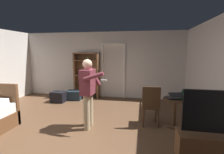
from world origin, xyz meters
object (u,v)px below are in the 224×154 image
object	(u,v)px
tv_flatscreen	(219,144)
bottle_on_table	(183,95)
side_table	(175,108)
person_blue_shirt	(88,89)
bookshelf	(87,73)
suitcase_dark	(58,97)
wooden_chair	(151,104)
suitcase_small	(74,95)
laptop	(175,97)

from	to	relation	value
tv_flatscreen	bottle_on_table	world-z (taller)	tv_flatscreen
side_table	person_blue_shirt	world-z (taller)	person_blue_shirt
bookshelf	suitcase_dark	bearing A→B (deg)	-133.33
wooden_chair	suitcase_dark	distance (m)	3.47
suitcase_dark	wooden_chair	bearing A→B (deg)	-21.99
side_table	suitcase_small	bearing A→B (deg)	151.99
tv_flatscreen	suitcase_small	bearing A→B (deg)	141.09
side_table	bottle_on_table	xyz separation A→B (m)	(0.14, -0.08, 0.34)
side_table	tv_flatscreen	bearing A→B (deg)	-70.33
person_blue_shirt	suitcase_small	world-z (taller)	person_blue_shirt
tv_flatscreen	laptop	xyz separation A→B (m)	(-0.48, 1.23, 0.41)
side_table	person_blue_shirt	distance (m)	2.09
person_blue_shirt	tv_flatscreen	bearing A→B (deg)	-19.55
laptop	bottle_on_table	distance (m)	0.17
bookshelf	suitcase_small	xyz separation A→B (m)	(-0.36, -0.45, -0.78)
laptop	wooden_chair	world-z (taller)	wooden_chair
bookshelf	suitcase_small	size ratio (longest dim) A/B	3.31
wooden_chair	suitcase_small	world-z (taller)	wooden_chair
bookshelf	suitcase_dark	world-z (taller)	bookshelf
suitcase_small	side_table	bearing A→B (deg)	-33.77
wooden_chair	suitcase_small	bearing A→B (deg)	146.65
bookshelf	tv_flatscreen	xyz separation A→B (m)	(3.38, -3.47, -0.61)
side_table	laptop	distance (m)	0.29
person_blue_shirt	suitcase_dark	distance (m)	2.57
suitcase_small	bottle_on_table	bearing A→B (deg)	-33.85
bookshelf	person_blue_shirt	world-z (taller)	bookshelf
person_blue_shirt	suitcase_small	xyz separation A→B (m)	(-1.29, 2.15, -0.76)
suitcase_small	suitcase_dark	bearing A→B (deg)	-143.49
laptop	suitcase_small	xyz separation A→B (m)	(-3.27, 1.79, -0.58)
wooden_chair	laptop	bearing A→B (deg)	0.16
bookshelf	suitcase_small	distance (m)	0.97
bookshelf	side_table	world-z (taller)	bookshelf
tv_flatscreen	bottle_on_table	xyz separation A→B (m)	(-0.31, 1.19, 0.47)
side_table	suitcase_small	size ratio (longest dim) A/B	1.32
wooden_chair	suitcase_dark	xyz separation A→B (m)	(-3.16, 1.40, -0.36)
bookshelf	bottle_on_table	xyz separation A→B (m)	(3.06, -2.28, -0.15)
bookshelf	wooden_chair	size ratio (longest dim) A/B	1.77
tv_flatscreen	bottle_on_table	distance (m)	1.32
bottle_on_table	wooden_chair	world-z (taller)	wooden_chair
bottle_on_table	laptop	bearing A→B (deg)	166.70
tv_flatscreen	person_blue_shirt	size ratio (longest dim) A/B	0.78
bookshelf	bottle_on_table	size ratio (longest dim) A/B	6.99
laptop	bottle_on_table	xyz separation A→B (m)	(0.16, -0.04, 0.05)
bottle_on_table	suitcase_small	distance (m)	3.94
bottle_on_table	person_blue_shirt	size ratio (longest dim) A/B	0.15
wooden_chair	person_blue_shirt	distance (m)	1.53
person_blue_shirt	suitcase_dark	xyz separation A→B (m)	(-1.72, 1.76, -0.75)
bottle_on_table	person_blue_shirt	world-z (taller)	person_blue_shirt
person_blue_shirt	bottle_on_table	bearing A→B (deg)	8.51
tv_flatscreen	side_table	world-z (taller)	tv_flatscreen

